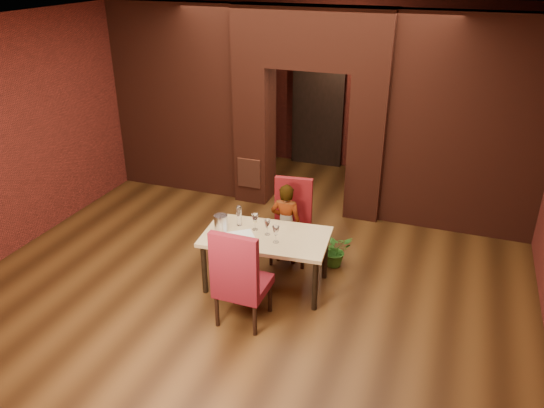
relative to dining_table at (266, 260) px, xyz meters
The scene contains 24 objects.
floor 0.66m from the dining_table, 111.19° to the left, with size 8.00×8.00×0.00m, color #492B12.
ceiling 2.89m from the dining_table, 111.19° to the left, with size 7.00×8.00×0.04m, color silver.
wall_back 4.68m from the dining_table, 92.51° to the left, with size 7.00×0.04×3.20m, color maroon.
wall_front 3.71m from the dining_table, 93.24° to the right, with size 7.00×0.04×3.20m, color maroon.
wall_left 3.93m from the dining_table, behind, with size 0.04×8.00×3.20m, color maroon.
pillar_left 2.87m from the dining_table, 114.57° to the left, with size 0.55×0.55×2.30m, color maroon.
pillar_right 2.74m from the dining_table, 73.31° to the left, with size 0.55×0.55×2.30m, color maroon.
lintel 3.47m from the dining_table, 94.50° to the left, with size 2.45×0.55×0.90m, color maroon.
wing_wall_left 3.79m from the dining_table, 135.57° to the left, with size 2.27×0.35×3.20m, color maroon.
wing_wall_right 3.54m from the dining_table, 49.21° to the left, with size 2.27×0.35×3.20m, color maroon.
vent_panel 2.50m from the dining_table, 117.39° to the left, with size 0.40×0.03×0.50m, color #99472C.
rear_door 4.54m from the dining_table, 97.65° to the left, with size 0.90×0.08×2.10m, color black.
rear_door_frame 4.50m from the dining_table, 97.72° to the left, with size 1.02×0.04×2.22m, color black.
dining_table is the anchor object (origin of this frame).
chair_far 0.75m from the dining_table, 83.60° to the left, with size 0.52×0.52×1.14m, color maroon.
chair_near 0.78m from the dining_table, 89.46° to the right, with size 0.56×0.56×1.22m, color maroon.
person_seated 0.68m from the dining_table, 86.26° to the left, with size 0.42×0.28×1.16m, color beige.
wine_glass_a 0.51m from the dining_table, 153.81° to the left, with size 0.09×0.09×0.21m, color white, non-canonical shape.
wine_glass_b 0.47m from the dining_table, 69.22° to the left, with size 0.08×0.08×0.20m, color white, non-canonical shape.
wine_glass_c 0.52m from the dining_table, 34.87° to the right, with size 0.09×0.09×0.22m, color white, non-canonical shape.
tasting_sheet 0.48m from the dining_table, 160.57° to the right, with size 0.32×0.23×0.00m, color silver.
wine_bucket 0.74m from the dining_table, behind, with size 0.17×0.17×0.21m, color silver.
water_bottle 0.67m from the dining_table, 162.17° to the left, with size 0.06×0.06×0.28m, color white.
potted_plant 1.06m from the dining_table, 47.50° to the left, with size 0.42×0.37×0.47m, color #2E6B1F.
Camera 1 is at (2.26, -5.88, 3.89)m, focal length 35.00 mm.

